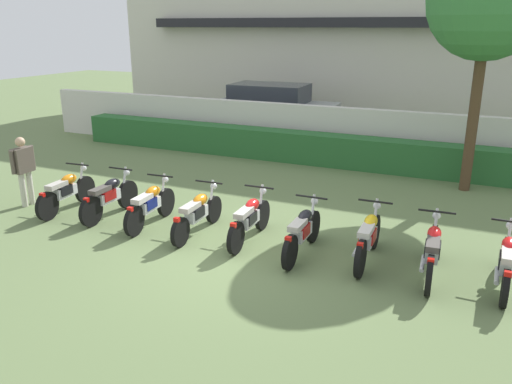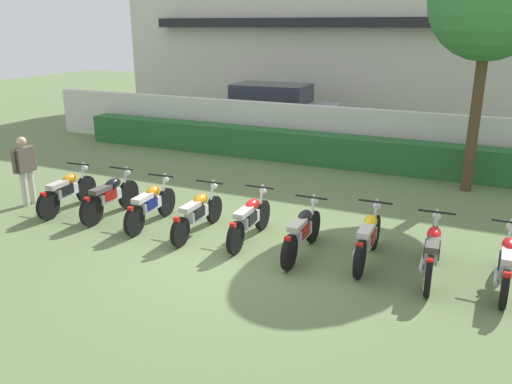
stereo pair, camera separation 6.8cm
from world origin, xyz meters
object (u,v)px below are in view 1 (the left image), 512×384
(motorcycle_in_row_4, at_px, (250,219))
(motorcycle_in_row_6, at_px, (368,237))
(motorcycle_in_row_1, at_px, (109,196))
(parked_car, at_px, (273,111))
(tree_near_inspector, at_px, (489,0))
(inspector_person, at_px, (23,166))
(motorcycle_in_row_0, at_px, (66,191))
(motorcycle_in_row_7, at_px, (432,250))
(motorcycle_in_row_3, at_px, (197,213))
(motorcycle_in_row_2, at_px, (150,205))
(motorcycle_in_row_8, at_px, (507,261))
(motorcycle_in_row_5, at_px, (302,231))

(motorcycle_in_row_4, relative_size, motorcycle_in_row_6, 0.99)
(motorcycle_in_row_1, bearing_deg, parked_car, -0.21)
(tree_near_inspector, distance_m, inspector_person, 11.05)
(motorcycle_in_row_6, bearing_deg, motorcycle_in_row_1, 89.21)
(tree_near_inspector, bearing_deg, motorcycle_in_row_1, -142.72)
(tree_near_inspector, bearing_deg, motorcycle_in_row_0, -146.29)
(tree_near_inspector, bearing_deg, parked_car, 149.08)
(motorcycle_in_row_7, bearing_deg, motorcycle_in_row_3, 86.43)
(motorcycle_in_row_2, bearing_deg, tree_near_inspector, -51.10)
(motorcycle_in_row_1, height_order, motorcycle_in_row_7, same)
(motorcycle_in_row_1, relative_size, inspector_person, 1.17)
(motorcycle_in_row_1, bearing_deg, motorcycle_in_row_4, -89.89)
(motorcycle_in_row_7, xyz_separation_m, inspector_person, (-8.78, -0.13, 0.47))
(motorcycle_in_row_8, height_order, inspector_person, inspector_person)
(parked_car, bearing_deg, motorcycle_in_row_8, -51.97)
(motorcycle_in_row_2, bearing_deg, motorcycle_in_row_3, -93.05)
(parked_car, distance_m, motorcycle_in_row_1, 9.32)
(motorcycle_in_row_3, relative_size, motorcycle_in_row_4, 1.02)
(motorcycle_in_row_2, bearing_deg, parked_car, 3.62)
(motorcycle_in_row_5, height_order, inspector_person, inspector_person)
(motorcycle_in_row_4, height_order, motorcycle_in_row_7, motorcycle_in_row_7)
(motorcycle_in_row_2, bearing_deg, motorcycle_in_row_7, -93.44)
(motorcycle_in_row_5, bearing_deg, motorcycle_in_row_8, -87.71)
(inspector_person, bearing_deg, motorcycle_in_row_2, 2.07)
(parked_car, bearing_deg, motorcycle_in_row_1, -91.34)
(motorcycle_in_row_5, xyz_separation_m, motorcycle_in_row_8, (3.29, 0.17, -0.01))
(motorcycle_in_row_1, relative_size, motorcycle_in_row_3, 0.97)
(inspector_person, bearing_deg, motorcycle_in_row_7, 0.88)
(motorcycle_in_row_0, height_order, motorcycle_in_row_7, motorcycle_in_row_7)
(motorcycle_in_row_6, xyz_separation_m, motorcycle_in_row_7, (1.06, -0.12, -0.00))
(motorcycle_in_row_5, bearing_deg, tree_near_inspector, -25.10)
(motorcycle_in_row_4, distance_m, motorcycle_in_row_8, 4.41)
(parked_car, distance_m, motorcycle_in_row_0, 9.47)
(motorcycle_in_row_1, bearing_deg, motorcycle_in_row_5, -92.47)
(parked_car, relative_size, motorcycle_in_row_1, 2.47)
(motorcycle_in_row_7, height_order, motorcycle_in_row_8, motorcycle_in_row_7)
(motorcycle_in_row_6, distance_m, motorcycle_in_row_7, 1.07)
(motorcycle_in_row_7, bearing_deg, motorcycle_in_row_5, 88.50)
(motorcycle_in_row_0, xyz_separation_m, motorcycle_in_row_1, (1.11, 0.10, 0.00))
(motorcycle_in_row_4, bearing_deg, motorcycle_in_row_7, -93.45)
(motorcycle_in_row_3, height_order, motorcycle_in_row_4, motorcycle_in_row_4)
(motorcycle_in_row_1, xyz_separation_m, motorcycle_in_row_5, (4.38, -0.13, -0.01))
(motorcycle_in_row_3, bearing_deg, motorcycle_in_row_7, -91.42)
(tree_near_inspector, bearing_deg, motorcycle_in_row_2, -137.49)
(motorcycle_in_row_3, bearing_deg, motorcycle_in_row_8, -90.56)
(motorcycle_in_row_8, bearing_deg, motorcycle_in_row_4, 90.65)
(motorcycle_in_row_0, distance_m, motorcycle_in_row_8, 8.78)
(motorcycle_in_row_0, relative_size, motorcycle_in_row_1, 1.01)
(inspector_person, bearing_deg, motorcycle_in_row_1, 4.64)
(motorcycle_in_row_5, bearing_deg, inspector_person, 89.87)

